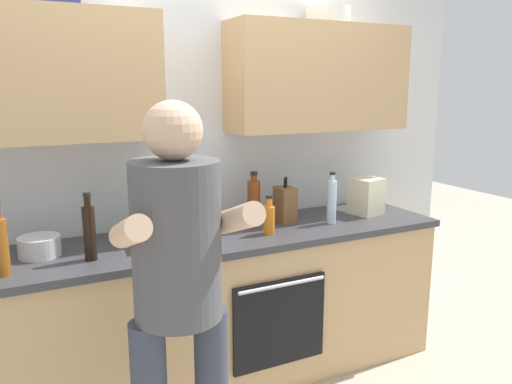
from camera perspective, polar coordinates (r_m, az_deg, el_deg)
The scene contains 15 objects.
ground_plane at distance 3.24m, azimuth -4.86°, elevation -20.40°, with size 12.00×12.00×0.00m, color #B2A893.
back_wall_unit at distance 3.00m, azimuth -7.32°, elevation 7.40°, with size 4.00×0.38×2.50m.
counter at distance 3.02m, azimuth -4.99°, elevation -13.14°, with size 2.84×0.67×0.90m.
person_standing at distance 2.00m, azimuth -8.73°, elevation -9.92°, with size 0.49×0.45×1.68m.
bottle_soda at distance 2.84m, azimuth -12.87°, elevation -2.57°, with size 0.07×0.07×0.30m.
bottle_juice at distance 2.87m, azimuth 1.47°, elevation -2.96°, with size 0.07×0.07×0.22m.
bottle_vinegar at distance 3.08m, azimuth -0.24°, elevation -0.99°, with size 0.08×0.08×0.32m.
bottle_soy at distance 2.56m, azimuth -18.24°, elevation -4.18°, with size 0.06×0.06×0.33m.
bottle_water at distance 3.12m, azimuth 8.52°, elevation -0.96°, with size 0.06×0.06×0.32m.
cup_tea at distance 2.84m, azimuth -6.19°, elevation -4.25°, with size 0.09×0.09×0.09m, color #33598C.
cup_coffee at distance 2.75m, azimuth -14.65°, elevation -4.83°, with size 0.08×0.08×0.11m, color white.
mixing_bowl at distance 2.73m, azimuth -23.17°, elevation -5.63°, with size 0.20×0.20×0.10m, color silver.
knife_block at distance 3.14m, azimuth 3.30°, elevation -1.37°, with size 0.10×0.14×0.28m.
grocery_bag_rice at distance 3.39m, azimuth 12.29°, elevation -0.46°, with size 0.18×0.17×0.24m, color beige.
grocery_bag_bread at distance 2.69m, azimuth -10.15°, elevation -4.55°, with size 0.20×0.15×0.15m, color tan.
Camera 1 is at (-0.98, -2.56, 1.73)m, focal length 35.56 mm.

